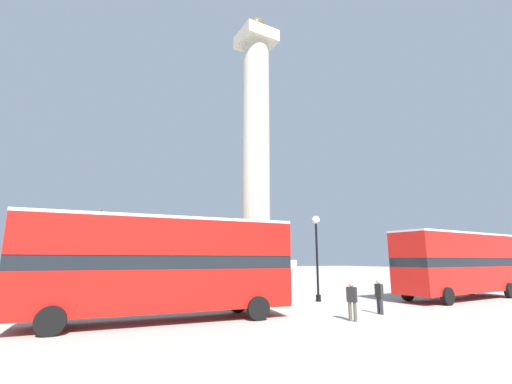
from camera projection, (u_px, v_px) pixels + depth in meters
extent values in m
plane|color=#ADA89E|center=(256.00, 301.00, 21.32)|extent=(200.00, 200.00, 0.00)
cube|color=#BCB29E|center=(256.00, 291.00, 21.44)|extent=(5.16, 5.16, 1.27)
cube|color=#BCB29E|center=(256.00, 270.00, 21.69)|extent=(3.72, 3.72, 1.27)
cylinder|color=#BCB29E|center=(256.00, 146.00, 23.31)|extent=(1.85, 1.85, 15.29)
cube|color=#BCB29E|center=(256.00, 40.00, 24.89)|extent=(2.49, 2.49, 0.90)
sphere|color=brown|center=(256.00, 27.00, 25.11)|extent=(1.28, 1.28, 1.28)
cube|color=red|center=(459.00, 279.00, 22.60)|extent=(10.60, 2.89, 1.61)
cube|color=black|center=(457.00, 262.00, 22.81)|extent=(10.60, 2.84, 0.55)
cube|color=red|center=(455.00, 246.00, 23.01)|extent=(10.60, 2.89, 1.53)
cube|color=silver|center=(454.00, 234.00, 23.17)|extent=(10.60, 2.89, 0.12)
cylinder|color=black|center=(470.00, 288.00, 25.38)|extent=(1.01, 0.33, 1.00)
cylinder|color=black|center=(509.00, 290.00, 23.23)|extent=(1.01, 0.33, 1.00)
cylinder|color=black|center=(408.00, 293.00, 21.65)|extent=(1.01, 0.33, 1.00)
cylinder|color=black|center=(447.00, 296.00, 19.50)|extent=(1.01, 0.33, 1.00)
cube|color=#B7140F|center=(162.00, 289.00, 14.42)|extent=(11.24, 3.56, 1.67)
cube|color=black|center=(164.00, 262.00, 14.64)|extent=(11.23, 3.51, 0.55)
cube|color=#B7140F|center=(165.00, 238.00, 14.84)|extent=(11.24, 3.56, 1.49)
cube|color=silver|center=(166.00, 220.00, 14.99)|extent=(11.24, 3.56, 0.12)
cylinder|color=black|center=(238.00, 302.00, 16.91)|extent=(1.02, 0.40, 1.00)
cylinder|color=black|center=(258.00, 308.00, 14.66)|extent=(1.02, 0.40, 1.00)
cylinder|color=black|center=(59.00, 311.00, 13.86)|extent=(1.02, 0.40, 1.00)
cylinder|color=black|center=(51.00, 321.00, 11.61)|extent=(1.02, 0.40, 1.00)
cube|color=#BCB29E|center=(94.00, 281.00, 20.83)|extent=(3.80, 2.85, 2.53)
ellipsoid|color=brown|center=(98.00, 235.00, 21.39)|extent=(2.17, 1.09, 0.93)
cone|color=brown|center=(116.00, 229.00, 21.88)|extent=(0.94, 0.58, 0.98)
cylinder|color=brown|center=(99.00, 220.00, 21.56)|extent=(0.36, 0.36, 0.90)
sphere|color=brown|center=(100.00, 211.00, 21.68)|extent=(0.28, 0.28, 0.28)
cylinder|color=brown|center=(108.00, 251.00, 21.69)|extent=(0.20, 0.20, 1.10)
cylinder|color=brown|center=(108.00, 251.00, 21.24)|extent=(0.20, 0.20, 1.10)
cylinder|color=brown|center=(84.00, 251.00, 21.14)|extent=(0.20, 0.20, 1.10)
cylinder|color=brown|center=(84.00, 251.00, 20.68)|extent=(0.20, 0.20, 1.10)
cylinder|color=black|center=(318.00, 298.00, 21.33)|extent=(0.31, 0.31, 0.40)
cylinder|color=black|center=(317.00, 262.00, 21.76)|extent=(0.14, 0.14, 4.85)
sphere|color=white|center=(316.00, 220.00, 22.29)|extent=(0.51, 0.51, 0.51)
cylinder|color=#4C473D|center=(355.00, 312.00, 14.39)|extent=(0.14, 0.14, 0.78)
cylinder|color=#4C473D|center=(350.00, 311.00, 14.54)|extent=(0.14, 0.14, 0.78)
cube|color=black|center=(352.00, 294.00, 14.60)|extent=(0.30, 0.45, 0.62)
sphere|color=tan|center=(351.00, 284.00, 14.68)|extent=(0.21, 0.21, 0.21)
cylinder|color=#28282D|center=(382.00, 306.00, 16.21)|extent=(0.14, 0.14, 0.78)
cylinder|color=#28282D|center=(378.00, 305.00, 16.42)|extent=(0.14, 0.14, 0.78)
cube|color=black|center=(379.00, 291.00, 16.45)|extent=(0.23, 0.44, 0.62)
sphere|color=tan|center=(378.00, 282.00, 16.53)|extent=(0.21, 0.21, 0.21)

